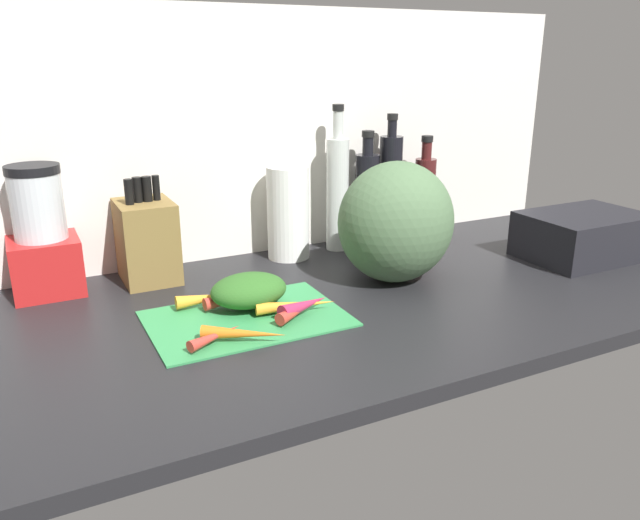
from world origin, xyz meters
The scene contains 20 objects.
ground_plane centered at (0.00, 0.00, -1.50)cm, with size 170.00×80.00×3.00cm, color black.
wall_back centered at (0.00, 38.50, 30.00)cm, with size 170.00×3.00×60.00cm, color silver.
cutting_board centered at (-25.23, -2.45, 0.40)cm, with size 37.34×25.64×0.80cm, color #338C4C.
carrot_0 centered at (-14.50, -6.19, 2.38)cm, with size 3.17×3.17×11.66cm, color #B2264C.
carrot_1 centered at (-26.53, 3.87, 2.11)cm, with size 2.62×2.62×10.41cm, color red.
carrot_2 centered at (-15.75, -4.77, 2.08)cm, with size 2.56×2.56×15.88cm, color orange.
carrot_3 centered at (-29.39, -12.49, 2.09)cm, with size 2.58×2.58×15.13cm, color orange.
carrot_4 centered at (-30.05, 6.44, 2.16)cm, with size 2.72×2.72×12.99cm, color orange.
carrot_5 centered at (-15.96, -6.82, 2.02)cm, with size 2.45×2.45×12.26cm, color red.
carrot_6 centered at (-34.04, -10.67, 1.86)cm, with size 2.11×2.11×11.28cm, color red.
carrot_greens_pile centered at (-22.91, 2.15, 4.08)cm, with size 15.53×11.94×6.57cm, color #2D6023.
winter_squash centered at (12.67, 3.64, 13.51)cm, with size 26.45×23.81×27.03cm, color #4C6B47.
knife_block centered at (-36.94, 28.70, 9.37)cm, with size 11.83×14.81×23.66cm.
blender_appliance centered at (-58.08, 30.63, 11.86)cm, with size 14.01×14.01×27.60cm.
paper_towel_roll centered at (-1.99, 29.50, 11.54)cm, with size 10.34×10.34×23.08cm, color white.
bottle_0 centered at (12.39, 30.38, 15.43)cm, with size 5.77×5.77×37.21cm.
bottle_1 centered at (21.22, 30.47, 12.90)cm, with size 6.26×6.26×30.31cm.
bottle_2 centered at (28.61, 30.64, 14.82)cm, with size 6.10×6.10×34.26cm.
bottle_3 centered at (38.61, 28.70, 11.96)cm, with size 5.70×5.70×28.26cm.
dish_rack centered at (63.97, -3.88, 5.66)cm, with size 29.62×20.97×11.33cm, color black.
Camera 1 is at (-62.35, -107.36, 48.90)cm, focal length 34.81 mm.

